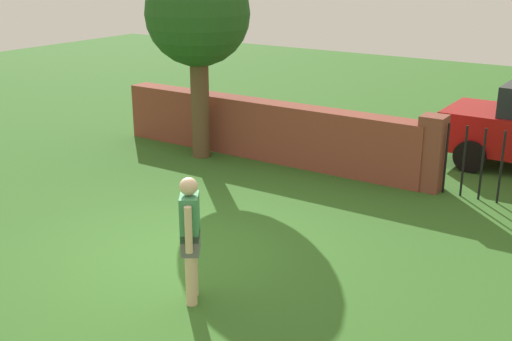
% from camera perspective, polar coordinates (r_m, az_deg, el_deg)
% --- Properties ---
extents(ground_plane, '(40.00, 40.00, 0.00)m').
position_cam_1_polar(ground_plane, '(9.48, -6.93, -7.30)').
color(ground_plane, '#336623').
extents(brick_wall, '(7.04, 0.50, 1.22)m').
position_cam_1_polar(brick_wall, '(13.62, 0.67, 3.63)').
color(brick_wall, brown).
rests_on(brick_wall, ground).
extents(tree, '(2.12, 2.12, 4.06)m').
position_cam_1_polar(tree, '(13.37, -5.18, 13.39)').
color(tree, brown).
rests_on(tree, ground).
extents(person, '(0.39, 0.46, 1.62)m').
position_cam_1_polar(person, '(7.89, -5.83, -5.60)').
color(person, beige).
rests_on(person, ground).
extents(fence_gate, '(2.58, 0.44, 1.40)m').
position_cam_1_polar(fence_gate, '(11.84, 20.12, 0.61)').
color(fence_gate, brown).
rests_on(fence_gate, ground).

